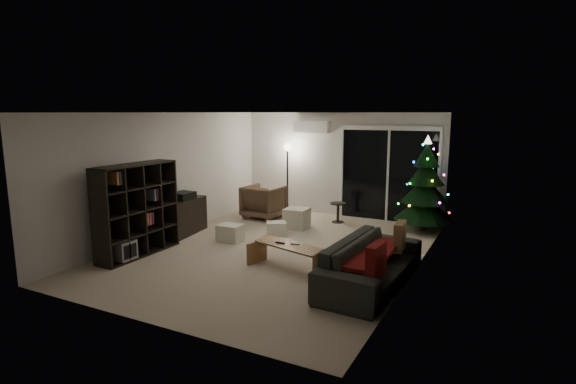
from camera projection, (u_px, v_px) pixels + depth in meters
name	position (u px, v px, depth m)	size (l,w,h in m)	color
room	(330.00, 186.00, 9.18)	(6.50, 7.51, 2.60)	beige
bookshelf	(129.00, 209.00, 7.97)	(0.41, 1.63, 1.63)	#2B231A
media_cabinet	(184.00, 217.00, 9.32)	(0.44, 1.16, 0.73)	#2B231A
stereo	(183.00, 196.00, 9.25)	(0.37, 0.44, 0.15)	black
armchair	(264.00, 202.00, 10.73)	(0.85, 0.87, 0.79)	brown
ottoman	(297.00, 218.00, 9.81)	(0.49, 0.49, 0.44)	silver
cardboard_box_a	(230.00, 233.00, 8.82)	(0.46, 0.35, 0.33)	silver
cardboard_box_b	(276.00, 229.00, 9.24)	(0.40, 0.30, 0.28)	silver
side_table	(338.00, 213.00, 10.31)	(0.37, 0.37, 0.46)	#2B231A
floor_lamp	(287.00, 180.00, 11.19)	(0.27, 0.27, 1.68)	black
sofa	(371.00, 263.00, 6.55)	(2.30, 0.90, 0.67)	#343531
sofa_throw	(365.00, 252.00, 6.57)	(0.72, 1.66, 0.06)	maroon
cushion_a	(400.00, 236.00, 6.96)	(0.13, 0.44, 0.44)	brown
cushion_b	(376.00, 261.00, 5.82)	(0.13, 0.44, 0.44)	maroon
coffee_table	(288.00, 256.00, 7.29)	(1.25, 0.44, 0.40)	#925E34
remote_a	(280.00, 243.00, 7.32)	(0.16, 0.05, 0.02)	black
remote_b	(295.00, 244.00, 7.25)	(0.15, 0.04, 0.02)	slate
christmas_tree	(425.00, 184.00, 9.47)	(1.26, 1.26, 2.03)	black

